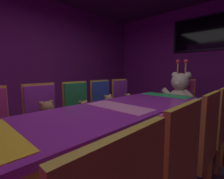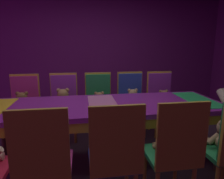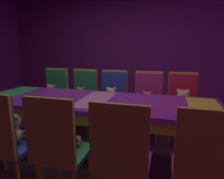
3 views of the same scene
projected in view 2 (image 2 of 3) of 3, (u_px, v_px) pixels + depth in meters
name	position (u px, v px, depth m)	size (l,w,h in m)	color
ground_plane	(103.00, 161.00, 2.47)	(7.90, 7.90, 0.00)	#3F2D38
wall_left	(90.00, 46.00, 4.68)	(0.12, 6.40, 2.80)	#721E72
banquet_table	(103.00, 111.00, 2.33)	(0.90, 2.79, 0.75)	purple
chair_left_0	(25.00, 101.00, 2.97)	(0.42, 0.41, 0.98)	#CC338C
teddy_left_0	(22.00, 104.00, 2.83)	(0.25, 0.33, 0.31)	brown
chair_left_1	(64.00, 99.00, 3.08)	(0.42, 0.41, 0.98)	purple
teddy_left_1	(63.00, 101.00, 2.93)	(0.27, 0.35, 0.33)	#9E7247
chair_left_2	(99.00, 98.00, 3.15)	(0.42, 0.41, 0.98)	#268C4C
teddy_left_2	(99.00, 102.00, 3.02)	(0.22, 0.28, 0.26)	#9E7247
chair_left_3	(131.00, 96.00, 3.24)	(0.42, 0.41, 0.98)	#2D47B2
teddy_left_3	(133.00, 99.00, 3.10)	(0.24, 0.31, 0.29)	tan
chair_left_4	(160.00, 96.00, 3.28)	(0.42, 0.41, 0.98)	purple
teddy_left_4	(164.00, 99.00, 3.15)	(0.22, 0.28, 0.26)	#9E7247
chair_right_1	(43.00, 156.00, 1.47)	(0.42, 0.41, 0.98)	#CC338C
teddy_right_1	(46.00, 150.00, 1.61)	(0.22, 0.28, 0.26)	#9E7247
chair_right_2	(115.00, 151.00, 1.55)	(0.42, 0.41, 0.98)	#2D47B2
teddy_right_2	(112.00, 144.00, 1.70)	(0.24, 0.31, 0.29)	beige
chair_right_3	(176.00, 146.00, 1.63)	(0.42, 0.41, 0.98)	#268C4C
teddy_right_3	(169.00, 140.00, 1.77)	(0.22, 0.28, 0.27)	#9E7247
teddy_right_4	(224.00, 136.00, 1.84)	(0.23, 0.30, 0.28)	tan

